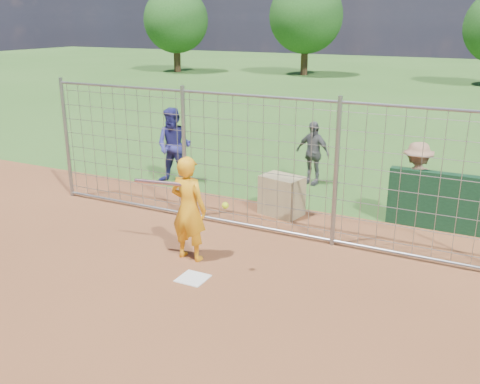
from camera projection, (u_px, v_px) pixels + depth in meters
The scene contains 10 objects.
ground at pixel (200, 274), 8.31m from camera, with size 100.00×100.00×0.00m, color #2D591E.
home_plate at pixel (193, 278), 8.14m from camera, with size 0.43×0.43×0.02m, color silver.
dugout_wall at pixel (461, 204), 9.74m from camera, with size 2.60×0.20×1.10m, color #11381E.
batter at pixel (188, 209), 8.58m from camera, with size 0.63×0.42×1.74m, color orange.
bystander_a at pixel (174, 146), 12.61m from camera, with size 0.88×0.68×1.80m, color navy.
bystander_b at pixel (313, 153), 12.59m from camera, with size 0.88×0.37×1.51m, color #515256.
bystander_c at pixel (416, 183), 10.18m from camera, with size 1.02×0.59×1.58m, color #946C51.
equipment_bin at pixel (282, 195), 10.69m from camera, with size 0.80×0.55×0.80m, color tan.
equipment_in_play at pixel (175, 188), 8.36m from camera, with size 1.71×0.24×0.24m.
backstop_fence at pixel (255, 165), 9.61m from camera, with size 9.08×0.08×2.60m.
Camera 1 is at (3.94, -6.41, 3.80)m, focal length 40.00 mm.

